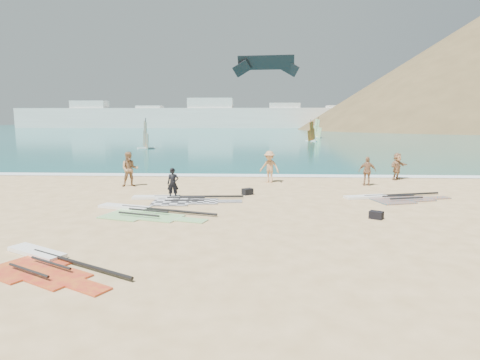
{
  "coord_description": "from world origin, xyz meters",
  "views": [
    {
      "loc": [
        -0.48,
        -14.62,
        3.86
      ],
      "look_at": [
        -1.34,
        4.0,
        1.0
      ],
      "focal_mm": 30.0,
      "sensor_mm": 36.0,
      "label": 1
    }
  ],
  "objects_px": {
    "beachgoer_mid": "(269,167)",
    "beachgoer_back": "(367,171)",
    "rig_green": "(140,212)",
    "rig_red": "(44,263)",
    "gear_bag_near": "(247,192)",
    "rig_orange": "(390,198)",
    "beachgoer_right": "(397,166)",
    "beachgoer_left": "(130,169)",
    "rig_grey": "(177,199)",
    "person_wetsuit": "(173,184)",
    "gear_bag_far": "(376,215)"
  },
  "relations": [
    {
      "from": "beachgoer_right",
      "to": "gear_bag_near",
      "type": "bearing_deg",
      "value": 171.01
    },
    {
      "from": "beachgoer_mid",
      "to": "beachgoer_right",
      "type": "xyz_separation_m",
      "value": [
        8.13,
        1.46,
        -0.1
      ]
    },
    {
      "from": "rig_orange",
      "to": "beachgoer_right",
      "type": "xyz_separation_m",
      "value": [
        2.43,
        6.29,
        0.81
      ]
    },
    {
      "from": "beachgoer_left",
      "to": "beachgoer_right",
      "type": "relative_size",
      "value": 1.16
    },
    {
      "from": "rig_orange",
      "to": "rig_red",
      "type": "xyz_separation_m",
      "value": [
        -12.09,
        -9.43,
        -0.0
      ]
    },
    {
      "from": "beachgoer_back",
      "to": "beachgoer_right",
      "type": "xyz_separation_m",
      "value": [
        2.49,
        2.35,
        0.02
      ]
    },
    {
      "from": "beachgoer_mid",
      "to": "rig_red",
      "type": "bearing_deg",
      "value": -89.59
    },
    {
      "from": "rig_green",
      "to": "beachgoer_back",
      "type": "bearing_deg",
      "value": 51.0
    },
    {
      "from": "gear_bag_far",
      "to": "beachgoer_right",
      "type": "height_order",
      "value": "beachgoer_right"
    },
    {
      "from": "rig_red",
      "to": "beachgoer_right",
      "type": "distance_m",
      "value": 21.42
    },
    {
      "from": "rig_grey",
      "to": "beachgoer_right",
      "type": "height_order",
      "value": "beachgoer_right"
    },
    {
      "from": "rig_orange",
      "to": "beachgoer_left",
      "type": "relative_size",
      "value": 2.62
    },
    {
      "from": "rig_grey",
      "to": "gear_bag_far",
      "type": "bearing_deg",
      "value": -24.36
    },
    {
      "from": "gear_bag_near",
      "to": "beachgoer_mid",
      "type": "xyz_separation_m",
      "value": [
        1.22,
        4.04,
        0.81
      ]
    },
    {
      "from": "beachgoer_mid",
      "to": "person_wetsuit",
      "type": "bearing_deg",
      "value": -107.34
    },
    {
      "from": "person_wetsuit",
      "to": "beachgoer_left",
      "type": "xyz_separation_m",
      "value": [
        -3.24,
        3.53,
        0.24
      ]
    },
    {
      "from": "rig_grey",
      "to": "rig_orange",
      "type": "height_order",
      "value": "rig_grey"
    },
    {
      "from": "rig_red",
      "to": "gear_bag_near",
      "type": "xyz_separation_m",
      "value": [
        5.16,
        10.22,
        0.11
      ]
    },
    {
      "from": "beachgoer_mid",
      "to": "beachgoer_back",
      "type": "xyz_separation_m",
      "value": [
        5.64,
        -0.89,
        -0.12
      ]
    },
    {
      "from": "rig_green",
      "to": "beachgoer_right",
      "type": "xyz_separation_m",
      "value": [
        13.69,
        9.73,
        0.81
      ]
    },
    {
      "from": "person_wetsuit",
      "to": "beachgoer_mid",
      "type": "xyz_separation_m",
      "value": [
        4.79,
        5.34,
        0.2
      ]
    },
    {
      "from": "rig_grey",
      "to": "beachgoer_left",
      "type": "height_order",
      "value": "beachgoer_left"
    },
    {
      "from": "beachgoer_mid",
      "to": "beachgoer_back",
      "type": "bearing_deg",
      "value": 15.55
    },
    {
      "from": "beachgoer_mid",
      "to": "gear_bag_far",
      "type": "bearing_deg",
      "value": -41.43
    },
    {
      "from": "rig_grey",
      "to": "rig_green",
      "type": "xyz_separation_m",
      "value": [
        -1.01,
        -2.63,
        0.0
      ]
    },
    {
      "from": "rig_red",
      "to": "beachgoer_right",
      "type": "xyz_separation_m",
      "value": [
        14.52,
        15.72,
        0.81
      ]
    },
    {
      "from": "rig_grey",
      "to": "gear_bag_far",
      "type": "relative_size",
      "value": 10.87
    },
    {
      "from": "rig_grey",
      "to": "gear_bag_near",
      "type": "height_order",
      "value": "gear_bag_near"
    },
    {
      "from": "rig_green",
      "to": "beachgoer_right",
      "type": "relative_size",
      "value": 3.12
    },
    {
      "from": "rig_green",
      "to": "beachgoer_right",
      "type": "bearing_deg",
      "value": 53.04
    },
    {
      "from": "gear_bag_near",
      "to": "person_wetsuit",
      "type": "bearing_deg",
      "value": -159.93
    },
    {
      "from": "gear_bag_near",
      "to": "beachgoer_mid",
      "type": "relative_size",
      "value": 0.26
    },
    {
      "from": "gear_bag_near",
      "to": "beachgoer_mid",
      "type": "bearing_deg",
      "value": 73.14
    },
    {
      "from": "beachgoer_right",
      "to": "rig_grey",
      "type": "bearing_deg",
      "value": 169.82
    },
    {
      "from": "rig_grey",
      "to": "person_wetsuit",
      "type": "relative_size",
      "value": 3.54
    },
    {
      "from": "rig_green",
      "to": "rig_red",
      "type": "distance_m",
      "value": 6.05
    },
    {
      "from": "rig_red",
      "to": "beachgoer_right",
      "type": "relative_size",
      "value": 2.56
    },
    {
      "from": "rig_grey",
      "to": "rig_orange",
      "type": "distance_m",
      "value": 10.27
    },
    {
      "from": "rig_green",
      "to": "rig_grey",
      "type": "bearing_deg",
      "value": 86.56
    },
    {
      "from": "beachgoer_mid",
      "to": "beachgoer_back",
      "type": "height_order",
      "value": "beachgoer_mid"
    },
    {
      "from": "rig_orange",
      "to": "beachgoer_right",
      "type": "distance_m",
      "value": 6.8
    },
    {
      "from": "person_wetsuit",
      "to": "gear_bag_far",
      "type": "bearing_deg",
      "value": -30.14
    },
    {
      "from": "beachgoer_left",
      "to": "beachgoer_right",
      "type": "xyz_separation_m",
      "value": [
        16.16,
        3.27,
        -0.14
      ]
    },
    {
      "from": "rig_green",
      "to": "beachgoer_back",
      "type": "height_order",
      "value": "beachgoer_back"
    },
    {
      "from": "beachgoer_left",
      "to": "rig_grey",
      "type": "bearing_deg",
      "value": -64.57
    },
    {
      "from": "rig_grey",
      "to": "rig_orange",
      "type": "relative_size",
      "value": 1.03
    },
    {
      "from": "gear_bag_near",
      "to": "rig_orange",
      "type": "bearing_deg",
      "value": -6.55
    },
    {
      "from": "rig_green",
      "to": "beachgoer_left",
      "type": "distance_m",
      "value": 6.98
    },
    {
      "from": "beachgoer_mid",
      "to": "rig_orange",
      "type": "bearing_deg",
      "value": -15.76
    },
    {
      "from": "rig_green",
      "to": "beachgoer_mid",
      "type": "bearing_deg",
      "value": 73.74
    }
  ]
}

